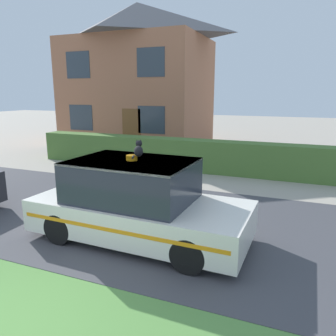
{
  "coord_description": "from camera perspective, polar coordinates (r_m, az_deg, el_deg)",
  "views": [
    {
      "loc": [
        3.33,
        -2.37,
        2.86
      ],
      "look_at": [
        0.37,
        4.89,
        1.05
      ],
      "focal_mm": 35.0,
      "sensor_mm": 36.0,
      "label": 1
    }
  ],
  "objects": [
    {
      "name": "road_strip",
      "position": [
        7.78,
        -4.91,
        -8.58
      ],
      "size": [
        28.0,
        5.37,
        0.01
      ],
      "primitive_type": "cube",
      "color": "#424247",
      "rests_on": "ground"
    },
    {
      "name": "garden_hedge",
      "position": [
        12.04,
        8.32,
        1.95
      ],
      "size": [
        14.89,
        0.8,
        1.16
      ],
      "primitive_type": "cube",
      "color": "#4C7233",
      "rests_on": "ground"
    },
    {
      "name": "police_car",
      "position": [
        6.48,
        -5.39,
        -5.97
      ],
      "size": [
        4.3,
        1.96,
        1.68
      ],
      "rotation": [
        0.0,
        0.0,
        -0.03
      ],
      "color": "black",
      "rests_on": "road_strip"
    },
    {
      "name": "cat",
      "position": [
        6.1,
        -5.16,
        3.14
      ],
      "size": [
        0.25,
        0.37,
        0.31
      ],
      "rotation": [
        0.0,
        0.0,
        1.96
      ],
      "color": "black",
      "rests_on": "police_car"
    },
    {
      "name": "house_left",
      "position": [
        18.96,
        -5.21,
        15.9
      ],
      "size": [
        7.7,
        5.57,
        7.54
      ],
      "color": "#A86B4C",
      "rests_on": "ground"
    }
  ]
}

